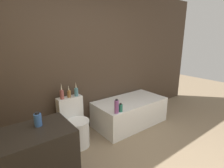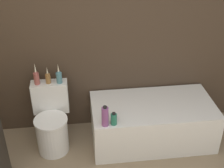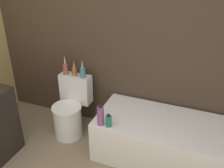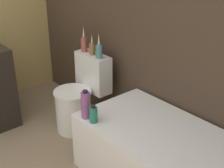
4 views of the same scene
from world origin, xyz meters
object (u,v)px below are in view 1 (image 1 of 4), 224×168
at_px(vase_gold, 62,94).
at_px(vase_bronze, 76,91).
at_px(bathtub, 130,112).
at_px(shampoo_bottle_tall, 117,107).
at_px(vase_silver, 69,93).
at_px(toilet, 75,125).
at_px(shampoo_bottle_short, 121,108).
at_px(soap_bottle_glass, 38,120).

relative_size(vase_gold, vase_bronze, 1.09).
relative_size(bathtub, shampoo_bottle_tall, 5.96).
relative_size(vase_silver, vase_bronze, 0.85).
relative_size(toilet, shampoo_bottle_short, 5.21).
bearing_deg(shampoo_bottle_short, toilet, 153.95).
height_order(bathtub, vase_gold, vase_gold).
xyz_separation_m(soap_bottle_glass, vase_bronze, (0.82, 0.82, -0.07)).
relative_size(bathtub, vase_gold, 5.42).
height_order(toilet, vase_gold, vase_gold).
xyz_separation_m(vase_bronze, shampoo_bottle_short, (0.55, -0.49, -0.27)).
height_order(bathtub, shampoo_bottle_short, shampoo_bottle_short).
bearing_deg(soap_bottle_glass, vase_gold, 55.01).
bearing_deg(vase_gold, shampoo_bottle_short, -31.80).
bearing_deg(soap_bottle_glass, toilet, 43.24).
height_order(toilet, soap_bottle_glass, soap_bottle_glass).
bearing_deg(toilet, shampoo_bottle_tall, -29.84).
bearing_deg(vase_bronze, vase_silver, 174.82).
bearing_deg(vase_bronze, shampoo_bottle_tall, -47.26).
bearing_deg(bathtub, shampoo_bottle_tall, -152.47).
relative_size(toilet, shampoo_bottle_tall, 3.19).
height_order(bathtub, vase_silver, vase_silver).
relative_size(vase_gold, shampoo_bottle_tall, 1.10).
bearing_deg(toilet, vase_gold, 126.74).
bearing_deg(soap_bottle_glass, vase_silver, 49.96).
xyz_separation_m(soap_bottle_glass, shampoo_bottle_tall, (1.29, 0.32, -0.29)).
distance_m(soap_bottle_glass, vase_gold, 1.01).
bearing_deg(vase_bronze, bathtub, -10.27).
bearing_deg(shampoo_bottle_tall, shampoo_bottle_short, 3.00).
xyz_separation_m(vase_silver, shampoo_bottle_short, (0.68, -0.51, -0.26)).
xyz_separation_m(soap_bottle_glass, vase_gold, (0.58, 0.82, -0.06)).
distance_m(vase_silver, vase_bronze, 0.12).
relative_size(toilet, soap_bottle_glass, 5.11).
xyz_separation_m(toilet, soap_bottle_glass, (-0.70, -0.66, 0.58)).
bearing_deg(vase_silver, bathtub, -9.74).
xyz_separation_m(toilet, vase_silver, (0.00, 0.17, 0.50)).
bearing_deg(soap_bottle_glass, vase_bronze, 44.95).
xyz_separation_m(toilet, vase_gold, (-0.12, 0.17, 0.52)).
bearing_deg(shampoo_bottle_tall, vase_silver, 138.89).
bearing_deg(vase_gold, vase_bronze, -0.41).
distance_m(bathtub, vase_silver, 1.32).
bearing_deg(vase_bronze, vase_gold, 179.59).
relative_size(vase_gold, vase_silver, 1.29).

